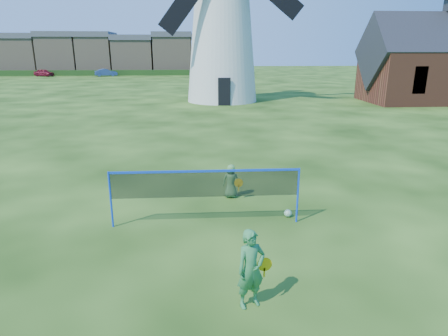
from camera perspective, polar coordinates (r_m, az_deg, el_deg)
ground at (r=10.53m, az=-0.92°, el=-8.65°), size 220.00×220.00×0.00m
windmill at (r=36.47m, az=-0.29°, el=20.34°), size 13.29×6.37×18.93m
chapel at (r=40.93m, az=29.61°, el=13.08°), size 13.88×6.73×11.74m
badminton_net at (r=10.26m, az=-2.75°, el=-2.48°), size 5.05×0.05×1.55m
player_girl at (r=7.25m, az=3.98°, el=-14.62°), size 0.75×0.54×1.52m
player_boy at (r=12.38m, az=1.06°, el=-1.94°), size 0.65×0.44×1.09m
play_ball at (r=11.23m, az=9.39°, el=-6.58°), size 0.22×0.22×0.22m
terraced_houses at (r=84.55m, az=-19.88°, el=15.54°), size 58.26×8.40×7.94m
hedge at (r=78.61m, az=-20.11°, el=13.01°), size 62.00×0.80×1.00m
car_left at (r=78.96m, az=-24.98°, el=12.59°), size 4.04×2.88×1.28m
car_right at (r=75.42m, az=-16.98°, el=13.29°), size 4.19×2.29×1.31m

